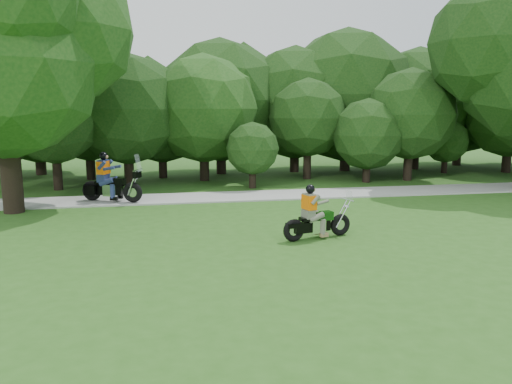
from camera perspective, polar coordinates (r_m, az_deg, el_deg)
name	(u,v)px	position (r m, az deg, el deg)	size (l,w,h in m)	color
ground	(378,248)	(13.37, 13.73, -6.24)	(100.00, 100.00, 0.00)	#285518
walkway	(296,194)	(20.71, 4.59, -0.27)	(60.00, 2.20, 0.06)	gray
tree_line	(293,106)	(27.18, 4.30, 9.83)	(40.12, 11.36, 7.96)	black
big_tree_west	(2,42)	(19.33, -27.01, 15.06)	(8.64, 6.56, 9.96)	black
chopper_motorcycle	(314,219)	(13.83, 6.70, -3.07)	(2.12, 0.90, 1.54)	black
touring_motorcycle	(108,184)	(19.67, -16.56, 0.93)	(2.35, 1.46, 1.89)	black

